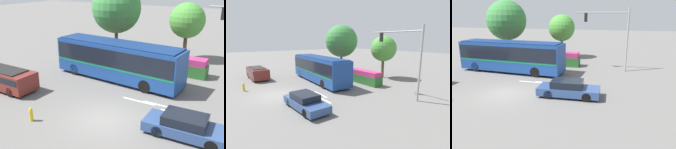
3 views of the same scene
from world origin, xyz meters
TOP-DOWN VIEW (x-y plane):
  - ground_plane at (0.00, 0.00)m, footprint 140.00×140.00m
  - city_bus at (-2.71, 6.18)m, footprint 11.20×3.22m
  - sedan_foreground at (4.73, 0.69)m, footprint 4.59×1.98m
  - suv_left_lane at (-8.96, 0.06)m, footprint 5.05×2.03m
  - traffic_light_pole at (7.44, 9.43)m, footprint 5.50×0.24m
  - flowering_hedge at (-1.57, 10.26)m, footprint 10.50×1.32m
  - street_tree_left at (-6.60, 12.65)m, footprint 5.20×5.20m
  - street_tree_centre at (0.33, 14.80)m, footprint 3.53×3.53m
  - fire_hydrant at (-3.56, -2.44)m, footprint 0.22×0.22m
  - lane_stripe_near at (0.72, 3.29)m, footprint 2.40×0.16m
  - lane_stripe_mid at (2.20, 3.47)m, footprint 2.40×0.16m
  - lane_stripe_far at (3.69, 2.93)m, footprint 2.40×0.16m

SIDE VIEW (x-z plane):
  - ground_plane at x=0.00m, z-range 0.00..0.00m
  - lane_stripe_near at x=0.72m, z-range 0.00..0.01m
  - lane_stripe_mid at x=2.20m, z-range 0.00..0.01m
  - lane_stripe_far at x=3.69m, z-range 0.00..0.01m
  - fire_hydrant at x=-3.56m, z-range -0.02..0.84m
  - sedan_foreground at x=4.73m, z-range -0.03..1.22m
  - flowering_hedge at x=-1.57m, z-range -0.01..1.59m
  - suv_left_lane at x=-8.96m, z-range 0.14..1.73m
  - city_bus at x=-2.71m, z-range 0.22..3.41m
  - street_tree_centre at x=0.33m, z-range 1.13..6.99m
  - traffic_light_pole at x=7.44m, z-range 1.01..7.55m
  - street_tree_left at x=-6.60m, z-range 1.24..8.92m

